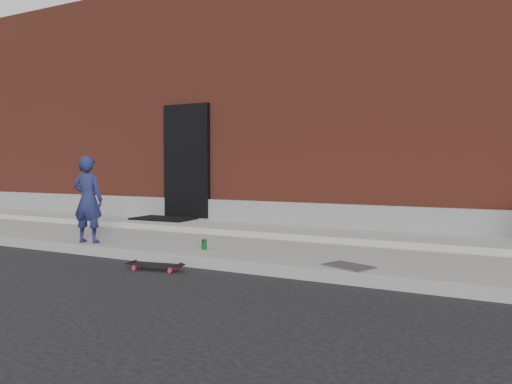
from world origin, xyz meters
The scene contains 9 objects.
ground centered at (0.00, 0.00, 0.00)m, with size 80.00×80.00×0.00m, color black.
sidewalk centered at (0.00, 1.50, 0.07)m, with size 20.00×3.00×0.15m, color gray.
apron centered at (0.00, 2.40, 0.20)m, with size 20.00×1.20×0.10m, color gray.
building centered at (0.00, 6.99, 2.50)m, with size 20.00×8.10×5.00m.
child centered at (-2.44, 0.20, 0.80)m, with size 0.47×0.31×1.30m, color #181C43.
skateboard centered at (-0.73, -0.36, 0.07)m, with size 0.74×0.30×0.08m.
soda_can centered at (-0.55, 0.48, 0.22)m, with size 0.07×0.07×0.14m, color #167225.
doormat centered at (-2.90, 2.70, 0.27)m, with size 1.19×0.96×0.03m, color black.
utility_plate centered at (1.57, 0.26, 0.16)m, with size 0.54×0.35×0.02m, color #57565C.
Camera 1 is at (3.25, -5.22, 1.30)m, focal length 35.00 mm.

